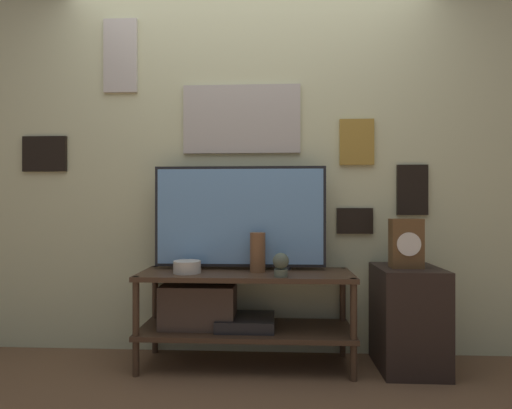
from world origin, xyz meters
TOP-DOWN VIEW (x-y plane):
  - ground_plane at (0.00, 0.00)m, footprint 12.00×12.00m
  - wall_back at (-0.00, 0.52)m, footprint 6.40×0.08m
  - media_console at (-0.12, 0.26)m, footprint 1.33×0.43m
  - television at (-0.05, 0.35)m, footprint 1.12×0.05m
  - vase_tall_ceramic at (0.07, 0.26)m, footprint 0.10×0.10m
  - vase_wide_bowl at (-0.36, 0.20)m, footprint 0.17×0.17m
  - decorative_bust at (0.22, 0.11)m, footprint 0.10×0.10m
  - side_table at (1.00, 0.26)m, footprint 0.38×0.43m
  - mantel_clock at (0.98, 0.23)m, footprint 0.19×0.11m

SIDE VIEW (x-z plane):
  - ground_plane at x=0.00m, z-range 0.00..0.00m
  - side_table at x=1.00m, z-range 0.00..0.63m
  - media_console at x=-0.12m, z-range 0.08..0.66m
  - vase_wide_bowl at x=-0.36m, z-range 0.59..0.66m
  - decorative_bust at x=0.22m, z-range 0.59..0.73m
  - vase_tall_ceramic at x=0.07m, z-range 0.59..0.83m
  - mantel_clock at x=0.98m, z-range 0.63..0.92m
  - television at x=-0.05m, z-range 0.60..1.27m
  - wall_back at x=0.00m, z-range 0.00..2.70m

